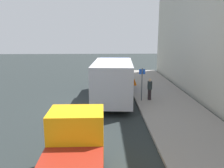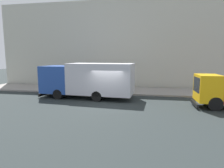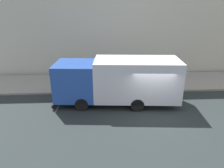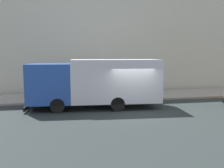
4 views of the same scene
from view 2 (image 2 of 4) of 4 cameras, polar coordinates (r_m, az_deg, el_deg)
ground at (r=14.96m, az=-1.43°, el=-5.54°), size 80.00×80.00×0.00m
sidewalk at (r=19.93m, az=1.55°, el=-1.90°), size 4.34×30.00×0.14m
building_facade at (r=22.31m, az=2.64°, el=11.86°), size 0.50×30.00×9.99m
large_utility_truck at (r=16.50m, az=-7.35°, el=1.52°), size 3.18×8.24×3.01m
pedestrian_walking at (r=18.94m, az=-3.21°, el=0.33°), size 0.41×0.41×1.58m
traffic_cone_orange at (r=20.24m, az=-16.95°, el=-1.00°), size 0.43×0.43×0.62m
street_sign_post at (r=18.22m, az=-3.00°, el=1.87°), size 0.44×0.08×2.38m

